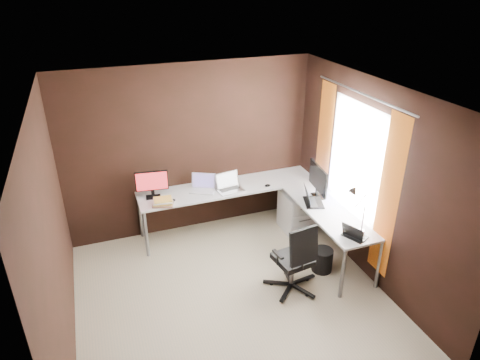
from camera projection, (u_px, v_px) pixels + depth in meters
name	position (u px, v px, depth m)	size (l,w,h in m)	color
room	(259.00, 199.00, 4.77)	(3.60, 3.60, 2.50)	tan
desk	(264.00, 199.00, 6.01)	(2.65, 2.25, 0.73)	silver
drawer_pedestal	(297.00, 212.00, 6.45)	(0.42, 0.50, 0.60)	silver
monitor_left	(152.00, 183.00, 5.87)	(0.45, 0.15, 0.39)	black
monitor_right	(318.00, 180.00, 5.86)	(0.16, 0.57, 0.47)	black
laptop_white	(203.00, 187.00, 6.14)	(0.42, 0.37, 0.23)	silver
laptop_silver	(229.00, 186.00, 6.15)	(0.40, 0.31, 0.24)	silver
laptop_black_big	(311.00, 200.00, 5.79)	(0.34, 0.40, 0.23)	black
laptop_black_small	(354.00, 234.00, 5.05)	(0.29, 0.33, 0.19)	black
book_stack	(163.00, 202.00, 5.76)	(0.32, 0.29, 0.09)	#976651
mouse_left	(172.00, 200.00, 5.84)	(0.09, 0.06, 0.04)	black
mouse_corner	(268.00, 185.00, 6.25)	(0.09, 0.06, 0.03)	black
desk_lamp	(357.00, 205.00, 4.99)	(0.19, 0.22, 0.60)	slate
office_chair	(294.00, 270.00, 5.23)	(0.53, 0.54, 0.95)	black
wastebasket	(322.00, 260.00, 5.61)	(0.27, 0.27, 0.31)	black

